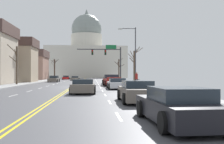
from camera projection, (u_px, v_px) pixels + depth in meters
The scene contains 21 objects.
ground at pixel (73, 87), 33.95m from camera, with size 20.00×180.00×0.20m.
signal_gantry at pixel (108, 56), 47.26m from camera, with size 7.91×0.41×6.73m.
street_lamp_right at pixel (133, 51), 34.74m from camera, with size 2.38×0.24×7.66m.
capitol_building at pixel (87, 55), 118.70m from camera, with size 34.54×21.97×30.97m.
sedan_near_00 at pixel (109, 80), 43.77m from camera, with size 2.15×4.54×1.20m.
pickup_truck_near_01 at pixel (112, 81), 36.56m from camera, with size 2.42×5.76×1.56m.
sedan_near_02 at pixel (117, 84), 29.07m from camera, with size 2.11×4.69×1.18m.
sedan_near_03 at pixel (83, 87), 22.37m from camera, with size 2.16×4.55×1.20m.
sedan_near_04 at pixel (137, 92), 15.40m from camera, with size 2.01×4.49×1.26m.
sedan_near_05 at pixel (178, 106), 8.62m from camera, with size 2.16×4.72×1.21m.
sedan_oncoming_00 at pixel (54, 79), 53.55m from camera, with size 2.05×4.59×1.29m.
sedan_oncoming_01 at pixel (75, 78), 66.55m from camera, with size 2.12×4.54×1.09m.
sedan_oncoming_02 at pixel (66, 78), 76.27m from camera, with size 2.08×4.35×1.15m.
flank_building_01 at pixel (26, 65), 74.87m from camera, with size 11.43×10.39×8.35m.
flank_building_02 at pixel (0, 60), 50.40m from camera, with size 13.67×6.75×8.42m.
bare_tree_00 at pixel (134, 65), 40.62m from camera, with size 2.42×1.90×5.69m.
bare_tree_01 at pixel (16, 63), 38.33m from camera, with size 1.22×1.60×5.73m.
bare_tree_02 at pixel (119, 69), 60.62m from camera, with size 2.28×2.32×5.11m.
bare_tree_03 at pixel (55, 68), 80.31m from camera, with size 2.40×2.22×6.34m.
pedestrian_00 at pixel (137, 78), 33.12m from camera, with size 0.35×0.34×1.74m.
bicycle_parked at pixel (139, 83), 34.87m from camera, with size 0.12×1.77×0.85m.
Camera 1 is at (2.48, -34.25, 1.64)m, focal length 42.23 mm.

